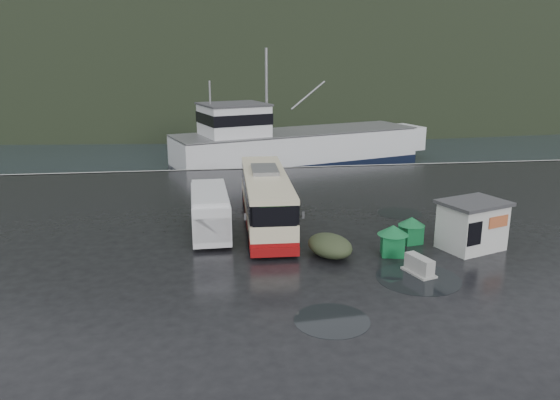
{
  "coord_description": "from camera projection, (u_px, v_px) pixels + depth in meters",
  "views": [
    {
      "loc": [
        -4.5,
        -24.85,
        9.51
      ],
      "look_at": [
        -0.84,
        3.54,
        1.7
      ],
      "focal_mm": 35.0,
      "sensor_mm": 36.0,
      "label": 1
    }
  ],
  "objects": [
    {
      "name": "fishing_trawler",
      "position": [
        297.0,
        152.0,
        53.13
      ],
      "size": [
        28.93,
        14.9,
        11.37
      ],
      "primitive_type": null,
      "rotation": [
        0.0,
        0.0,
        0.32
      ],
      "color": "silver",
      "rests_on": "ground"
    },
    {
      "name": "harbor_water",
      "position": [
        227.0,
        92.0,
        132.09
      ],
      "size": [
        300.0,
        180.0,
        0.02
      ],
      "primitive_type": "cube",
      "color": "black",
      "rests_on": "ground"
    },
    {
      "name": "quay_edge",
      "position": [
        265.0,
        168.0,
        45.97
      ],
      "size": [
        160.0,
        0.6,
        1.5
      ],
      "primitive_type": "cube",
      "color": "#999993",
      "rests_on": "ground"
    },
    {
      "name": "headland",
      "position": [
        238.0,
        71.0,
        267.27
      ],
      "size": [
        780.0,
        540.0,
        570.0
      ],
      "primitive_type": "ellipsoid",
      "color": "black",
      "rests_on": "ground"
    },
    {
      "name": "ground",
      "position": [
        306.0,
        251.0,
        26.83
      ],
      "size": [
        160.0,
        160.0,
        0.0
      ],
      "primitive_type": "plane",
      "color": "black",
      "rests_on": "ground"
    },
    {
      "name": "waste_bin_right",
      "position": [
        410.0,
        243.0,
        28.07
      ],
      "size": [
        1.16,
        1.16,
        1.37
      ],
      "primitive_type": null,
      "rotation": [
        0.0,
        0.0,
        0.19
      ],
      "color": "#116230",
      "rests_on": "ground"
    },
    {
      "name": "jersey_barrier_b",
      "position": [
        463.0,
        245.0,
        27.78
      ],
      "size": [
        1.18,
        1.84,
        0.85
      ],
      "primitive_type": null,
      "rotation": [
        0.0,
        0.0,
        0.2
      ],
      "color": "#999993",
      "rests_on": "ground"
    },
    {
      "name": "white_van",
      "position": [
        211.0,
        234.0,
        29.48
      ],
      "size": [
        2.2,
        5.91,
        2.44
      ],
      "primitive_type": null,
      "rotation": [
        0.0,
        0.0,
        0.03
      ],
      "color": "silver",
      "rests_on": "ground"
    },
    {
      "name": "dome_tent",
      "position": [
        330.0,
        256.0,
        26.26
      ],
      "size": [
        2.68,
        3.13,
        1.04
      ],
      "primitive_type": null,
      "rotation": [
        0.0,
        0.0,
        0.35
      ],
      "color": "#303922",
      "rests_on": "ground"
    },
    {
      "name": "puddles",
      "position": [
        393.0,
        267.0,
        24.93
      ],
      "size": [
        9.82,
        15.65,
        0.01
      ],
      "color": "black",
      "rests_on": "ground"
    },
    {
      "name": "coach_bus",
      "position": [
        266.0,
        225.0,
        30.98
      ],
      "size": [
        3.13,
        11.2,
        3.14
      ],
      "primitive_type": null,
      "rotation": [
        0.0,
        0.0,
        -0.03
      ],
      "color": "beige",
      "rests_on": "ground"
    },
    {
      "name": "waste_bin_left",
      "position": [
        392.0,
        255.0,
        26.4
      ],
      "size": [
        1.27,
        1.27,
        1.5
      ],
      "primitive_type": null,
      "rotation": [
        0.0,
        0.0,
        -0.2
      ],
      "color": "#116230",
      "rests_on": "ground"
    },
    {
      "name": "ticket_kiosk",
      "position": [
        470.0,
        248.0,
        27.26
      ],
      "size": [
        3.75,
        3.31,
        2.45
      ],
      "primitive_type": null,
      "rotation": [
        0.0,
        0.0,
        0.35
      ],
      "color": "silver",
      "rests_on": "ground"
    },
    {
      "name": "jersey_barrier_a",
      "position": [
        419.0,
        273.0,
        24.17
      ],
      "size": [
        1.25,
        1.76,
        0.8
      ],
      "primitive_type": null,
      "rotation": [
        0.0,
        0.0,
        0.32
      ],
      "color": "#999993",
      "rests_on": "ground"
    }
  ]
}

